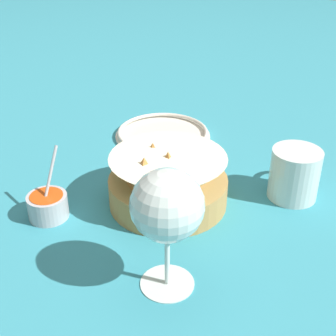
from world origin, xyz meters
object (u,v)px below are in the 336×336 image
at_px(beer_mug, 294,175).
at_px(side_plate, 163,133).
at_px(sauce_cup, 48,205).
at_px(wine_glass, 167,209).
at_px(food_basket, 167,182).

height_order(beer_mug, side_plate, beer_mug).
relative_size(sauce_cup, wine_glass, 0.66).
bearing_deg(wine_glass, beer_mug, -16.66).
xyz_separation_m(food_basket, sauce_cup, (-0.13, 0.15, -0.02)).
relative_size(food_basket, sauce_cup, 1.74).
bearing_deg(side_plate, sauce_cup, 176.73).
height_order(food_basket, sauce_cup, sauce_cup).
relative_size(food_basket, beer_mug, 1.66).
xyz_separation_m(sauce_cup, side_plate, (0.35, -0.02, -0.02)).
bearing_deg(sauce_cup, food_basket, -49.93).
bearing_deg(sauce_cup, wine_glass, -100.20).
distance_m(sauce_cup, wine_glass, 0.27).
distance_m(food_basket, sauce_cup, 0.20).
relative_size(food_basket, side_plate, 0.97).
relative_size(beer_mug, side_plate, 0.58).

